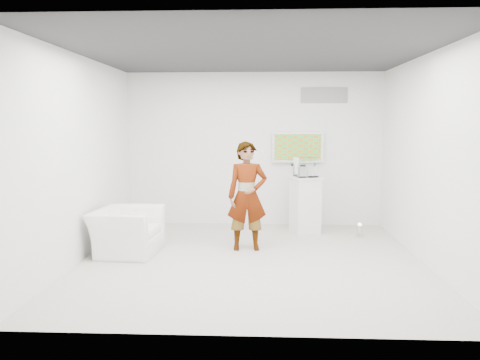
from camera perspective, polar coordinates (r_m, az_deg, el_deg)
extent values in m
cube|color=beige|center=(7.03, 1.37, -9.68)|extent=(5.00, 5.00, 0.01)
cube|color=#2C2C2F|center=(6.80, 1.44, 15.23)|extent=(5.00, 5.00, 0.01)
cube|color=silver|center=(9.25, 1.73, 3.75)|extent=(5.00, 0.01, 3.00)
cube|color=silver|center=(4.27, 0.71, 0.02)|extent=(5.00, 0.01, 3.00)
cube|color=silver|center=(7.25, -18.78, 2.50)|extent=(0.01, 5.00, 3.00)
cube|color=silver|center=(7.15, 21.88, 2.32)|extent=(0.01, 5.00, 3.00)
cube|color=silver|center=(9.22, 7.03, 4.00)|extent=(1.00, 0.08, 0.60)
cube|color=gray|center=(9.31, 10.22, 10.13)|extent=(0.90, 0.02, 0.30)
imported|color=white|center=(7.42, 0.89, -1.98)|extent=(0.67, 0.48, 1.73)
imported|color=white|center=(7.51, -13.62, -6.08)|extent=(1.02, 1.15, 0.70)
cube|color=silver|center=(8.70, 7.94, -3.01)|extent=(0.64, 0.64, 1.04)
cylinder|color=silver|center=(8.60, 14.37, -5.99)|extent=(0.19, 0.19, 0.25)
cube|color=silver|center=(8.61, 8.02, 1.57)|extent=(0.44, 0.44, 0.36)
cube|color=silver|center=(8.62, 8.01, 1.11)|extent=(0.05, 0.16, 0.22)
cube|color=silver|center=(7.51, 2.71, 3.44)|extent=(0.05, 0.13, 0.03)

